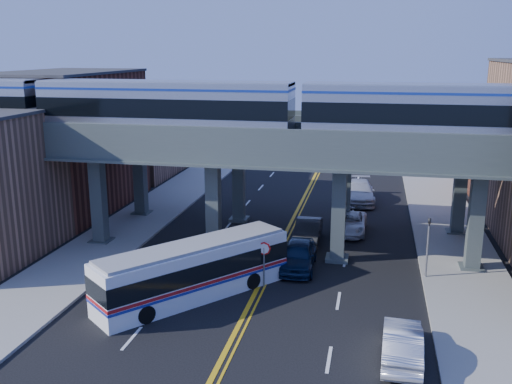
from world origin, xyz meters
TOP-DOWN VIEW (x-y plane):
  - ground at (0.00, 0.00)m, footprint 120.00×120.00m
  - sidewalk_west at (-11.50, 10.00)m, footprint 5.00×70.00m
  - sidewalk_east at (11.50, 10.00)m, footprint 5.00×70.00m
  - building_west_b at (-18.50, 16.00)m, footprint 8.00×14.00m
  - building_west_c at (-18.50, 29.00)m, footprint 8.00×10.00m
  - elevated_viaduct_near at (0.00, 8.00)m, footprint 52.00×3.60m
  - elevated_viaduct_far at (0.00, 15.00)m, footprint 52.00×3.60m
  - transit_train at (-7.00, 8.00)m, footprint 49.50×3.10m
  - stop_sign at (0.30, 3.00)m, footprint 0.76×0.09m
  - traffic_signal at (9.20, 6.00)m, footprint 0.15×0.18m
  - transit_bus at (-3.07, 0.96)m, footprint 8.84×10.04m
  - car_lane_a at (1.80, 6.11)m, footprint 2.15×4.99m
  - car_lane_b at (1.80, 10.99)m, footprint 1.74×4.80m
  - car_lane_c at (4.49, 13.89)m, footprint 2.37×4.99m
  - car_lane_d at (4.88, 22.65)m, footprint 2.91×6.28m
  - car_parked_curb at (7.52, -3.38)m, footprint 1.79×4.72m

SIDE VIEW (x-z plane):
  - ground at x=0.00m, z-range 0.00..0.00m
  - sidewalk_west at x=-11.50m, z-range 0.00..0.16m
  - sidewalk_east at x=11.50m, z-range 0.00..0.16m
  - car_lane_c at x=4.49m, z-range 0.00..1.38m
  - car_parked_curb at x=7.52m, z-range 0.00..1.54m
  - car_lane_b at x=1.80m, z-range 0.00..1.57m
  - car_lane_a at x=1.80m, z-range 0.00..1.68m
  - car_lane_d at x=4.88m, z-range 0.00..1.78m
  - transit_bus at x=-3.07m, z-range 0.04..2.87m
  - stop_sign at x=0.30m, z-range 0.44..3.07m
  - traffic_signal at x=9.20m, z-range 0.25..4.35m
  - building_west_c at x=-18.50m, z-range 0.00..8.00m
  - building_west_b at x=-18.50m, z-range 0.00..11.00m
  - elevated_viaduct_near at x=0.00m, z-range 2.77..10.17m
  - elevated_viaduct_far at x=0.00m, z-range 2.77..10.17m
  - transit_train at x=-7.00m, z-range 7.55..11.17m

